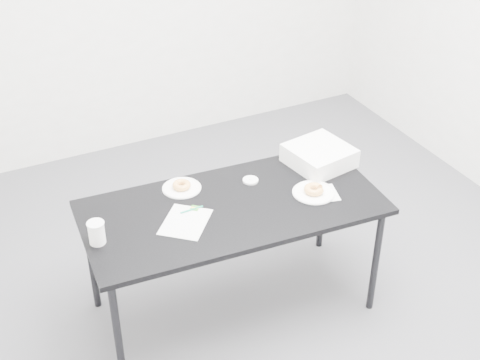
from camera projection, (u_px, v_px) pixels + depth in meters
name	position (u px, v px, depth m)	size (l,w,h in m)	color
floor	(252.00, 294.00, 3.89)	(4.00, 4.00, 0.00)	#4B4C50
table	(233.00, 214.00, 3.45)	(1.58, 0.82, 0.70)	black
scorecard	(185.00, 222.00, 3.30)	(0.21, 0.27, 0.00)	white
logo_patch	(195.00, 208.00, 3.40)	(0.04, 0.04, 0.00)	green
pen	(192.00, 210.00, 3.38)	(0.01, 0.01, 0.12)	#0C845E
napkin	(322.00, 194.00, 3.51)	(0.16, 0.16, 0.00)	white
plate_near	(314.00, 193.00, 3.51)	(0.23, 0.23, 0.01)	white
donut_near	(314.00, 189.00, 3.50)	(0.11, 0.11, 0.04)	#DA8E45
plate_far	(182.00, 188.00, 3.55)	(0.21, 0.21, 0.01)	white
donut_far	(182.00, 185.00, 3.54)	(0.10, 0.10, 0.03)	#DA8E45
coffee_cup	(97.00, 233.00, 3.13)	(0.08, 0.08, 0.12)	white
cup_lid	(251.00, 180.00, 3.61)	(0.08, 0.08, 0.01)	white
bakery_box	(319.00, 156.00, 3.73)	(0.32, 0.32, 0.11)	white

